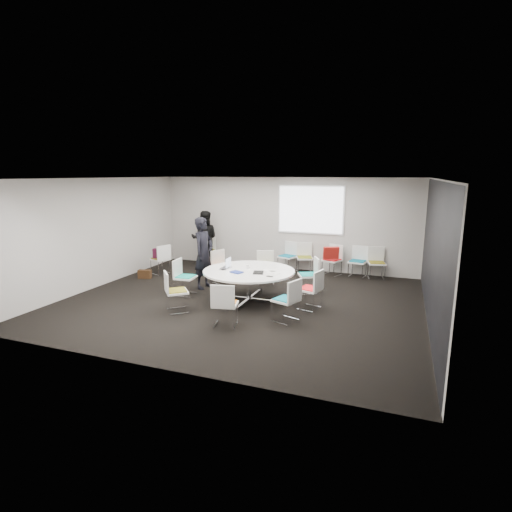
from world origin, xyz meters
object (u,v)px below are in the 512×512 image
(conference_table, at_px, (249,279))
(chair_ring_h, at_px, (286,308))
(maroon_bag, at_px, (160,253))
(chair_ring_b, at_px, (308,282))
(chair_back_b, at_px, (305,263))
(person_main, at_px, (204,253))
(laptop, at_px, (227,268))
(brown_bag, at_px, (145,274))
(chair_back_a, at_px, (287,262))
(chair_back_e, at_px, (376,269))
(chair_ring_a, at_px, (310,297))
(chair_person_back, at_px, (207,256))
(chair_spare_left, at_px, (161,265))
(chair_ring_f, at_px, (176,299))
(chair_back_c, at_px, (332,266))
(chair_ring_d, at_px, (222,273))
(cup, at_px, (248,267))
(chair_ring_g, at_px, (225,313))
(person_back, at_px, (205,239))
(chair_ring_e, at_px, (185,284))
(chair_back_d, at_px, (357,268))
(chair_ring_c, at_px, (266,274))

(conference_table, relative_size, chair_ring_h, 2.39)
(conference_table, bearing_deg, maroon_bag, 156.44)
(chair_ring_h, bearing_deg, chair_ring_b, 20.91)
(chair_back_b, xyz_separation_m, person_main, (-2.05, -2.50, 0.64))
(laptop, height_order, brown_bag, laptop)
(chair_back_a, bearing_deg, chair_back_e, -159.83)
(maroon_bag, bearing_deg, chair_ring_h, -28.36)
(brown_bag, bearing_deg, chair_ring_a, -10.86)
(chair_ring_h, distance_m, chair_person_back, 5.57)
(chair_person_back, bearing_deg, chair_spare_left, 56.79)
(chair_back_e, relative_size, chair_spare_left, 1.00)
(chair_ring_f, distance_m, chair_back_c, 5.01)
(chair_ring_f, bearing_deg, chair_person_back, 158.33)
(chair_ring_d, relative_size, chair_person_back, 1.00)
(chair_back_b, bearing_deg, cup, 57.14)
(person_main, xyz_separation_m, cup, (1.39, -0.46, -0.14))
(chair_ring_g, distance_m, brown_bag, 4.43)
(chair_ring_d, relative_size, person_back, 0.50)
(chair_ring_a, distance_m, chair_ring_b, 1.23)
(chair_ring_a, xyz_separation_m, chair_back_c, (-0.05, 3.14, 0.00))
(chair_ring_a, distance_m, person_back, 5.10)
(chair_ring_e, bearing_deg, maroon_bag, -136.46)
(chair_ring_b, relative_size, chair_spare_left, 1.00)
(person_back, height_order, brown_bag, person_back)
(chair_ring_d, bearing_deg, person_back, -114.06)
(chair_back_e, xyz_separation_m, chair_person_back, (-5.28, -0.04, 0.00))
(chair_ring_e, height_order, chair_ring_h, same)
(chair_ring_a, xyz_separation_m, chair_ring_d, (-2.69, 1.27, 0.00))
(chair_back_d, relative_size, laptop, 2.40)
(chair_back_a, relative_size, chair_person_back, 1.00)
(chair_ring_g, height_order, chair_spare_left, same)
(cup, bearing_deg, chair_ring_g, -82.71)
(person_back, bearing_deg, chair_person_back, -110.31)
(chair_ring_c, bearing_deg, chair_back_b, -136.84)
(person_back, bearing_deg, chair_spare_left, 42.46)
(chair_back_d, xyz_separation_m, person_back, (-4.76, -0.21, 0.61))
(chair_ring_a, xyz_separation_m, chair_spare_left, (-4.81, 1.54, 0.00))
(chair_ring_c, distance_m, person_main, 1.76)
(chair_back_d, bearing_deg, chair_spare_left, 26.59)
(chair_back_b, bearing_deg, chair_ring_e, 35.58)
(chair_ring_f, distance_m, person_main, 1.97)
(person_back, bearing_deg, chair_back_e, 161.06)
(chair_ring_b, height_order, chair_spare_left, same)
(chair_back_b, xyz_separation_m, chair_person_back, (-3.22, -0.04, 0.00))
(person_back, bearing_deg, laptop, 104.54)
(chair_ring_f, bearing_deg, chair_spare_left, 178.42)
(chair_ring_e, height_order, chair_back_c, same)
(person_back, bearing_deg, chair_back_a, 163.22)
(cup, height_order, maroon_bag, cup)
(chair_ring_c, xyz_separation_m, chair_ring_g, (0.24, -3.14, 0.00))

